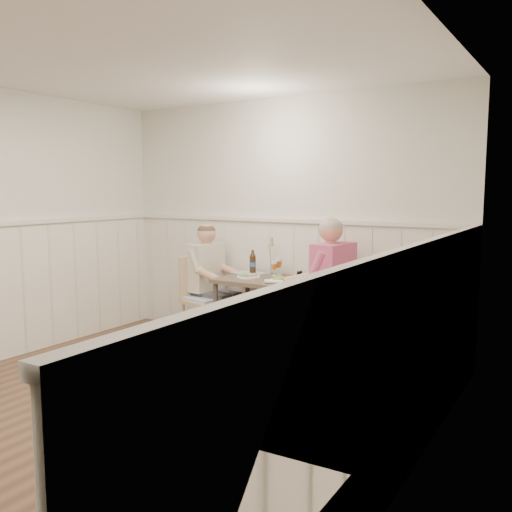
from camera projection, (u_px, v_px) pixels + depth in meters
The scene contains 16 objects.
ground_plane at pixel (136, 411), 4.05m from camera, with size 4.50×4.50×0.00m, color #492E20.
room_shell at pixel (130, 208), 3.86m from camera, with size 4.04×4.54×2.60m.
wainscot at pixel (192, 304), 4.54m from camera, with size 4.00×4.49×1.34m.
dining_table at pixel (266, 288), 5.50m from camera, with size 0.94×0.70×0.75m.
chair_right at pixel (338, 314), 5.17m from camera, with size 0.51×0.51×0.86m.
chair_left at pixel (204, 296), 5.86m from camera, with size 0.53×0.53×0.92m.
man_in_pink at pixel (329, 302), 5.10m from camera, with size 0.69×0.48×1.41m.
diner_cream at pixel (208, 290), 5.96m from camera, with size 0.64×0.44×1.30m.
plate_man at pixel (285, 279), 5.29m from camera, with size 0.31×0.31×0.08m.
plate_diner at pixel (247, 276), 5.53m from camera, with size 0.24×0.24×0.06m.
beer_glass_a at pixel (279, 264), 5.68m from camera, with size 0.07×0.07×0.18m.
beer_glass_b at pixel (274, 266), 5.62m from camera, with size 0.06×0.06×0.16m.
beer_bottle at pixel (253, 263), 5.81m from camera, with size 0.07×0.07×0.25m.
rolled_napkin at pixel (274, 282), 5.17m from camera, with size 0.19×0.08×0.04m.
grass_vase at pixel (269, 257), 5.77m from camera, with size 0.05×0.05×0.41m.
gingham_mat at pixel (249, 273), 5.83m from camera, with size 0.40×0.35×0.01m.
Camera 1 is at (2.81, -2.82, 1.65)m, focal length 38.00 mm.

